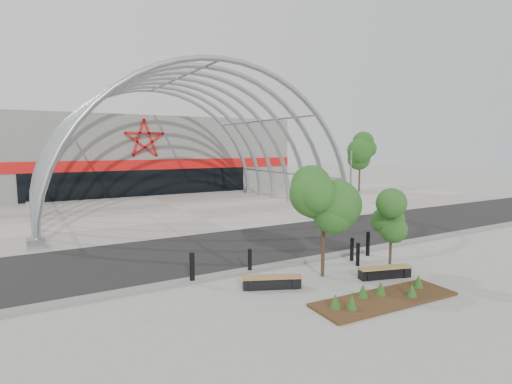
# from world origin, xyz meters

# --- Properties ---
(ground) EXTENTS (140.00, 140.00, 0.00)m
(ground) POSITION_xyz_m (0.00, 0.00, 0.00)
(ground) COLOR gray
(ground) RESTS_ON ground
(road) EXTENTS (140.00, 7.00, 0.02)m
(road) POSITION_xyz_m (0.00, 3.50, 0.01)
(road) COLOR black
(road) RESTS_ON ground
(forecourt) EXTENTS (60.00, 17.00, 0.04)m
(forecourt) POSITION_xyz_m (0.00, 15.50, 0.02)
(forecourt) COLOR #9D988D
(forecourt) RESTS_ON ground
(kerb) EXTENTS (60.00, 0.50, 0.12)m
(kerb) POSITION_xyz_m (0.00, -0.25, 0.06)
(kerb) COLOR slate
(kerb) RESTS_ON ground
(arena_building) EXTENTS (34.00, 15.24, 8.00)m
(arena_building) POSITION_xyz_m (0.00, 33.45, 3.99)
(arena_building) COLOR slate
(arena_building) RESTS_ON ground
(vault_canopy) EXTENTS (20.80, 15.80, 20.36)m
(vault_canopy) POSITION_xyz_m (0.00, 15.50, 0.02)
(vault_canopy) COLOR #999EA3
(vault_canopy) RESTS_ON ground
(planting_bed) EXTENTS (5.10, 1.78, 0.53)m
(planting_bed) POSITION_xyz_m (-0.48, -5.02, 0.13)
(planting_bed) COLOR #342613
(planting_bed) RESTS_ON ground
(signal_pole) EXTENTS (0.36, 0.63, 4.61)m
(signal_pole) POSITION_xyz_m (10.77, 8.50, 2.41)
(signal_pole) COLOR slate
(signal_pole) RESTS_ON ground
(street_tree_0) EXTENTS (1.89, 1.89, 4.32)m
(street_tree_0) POSITION_xyz_m (-0.60, -2.14, 3.10)
(street_tree_0) COLOR black
(street_tree_0) RESTS_ON ground
(street_tree_1) EXTENTS (1.36, 1.36, 3.22)m
(street_tree_1) POSITION_xyz_m (1.79, -3.28, 2.31)
(street_tree_1) COLOR #312515
(street_tree_1) RESTS_ON ground
(bench_0) EXTENTS (2.09, 1.26, 0.44)m
(bench_0) POSITION_xyz_m (-2.98, -2.27, 0.21)
(bench_0) COLOR black
(bench_0) RESTS_ON ground
(bench_1) EXTENTS (2.13, 1.02, 0.44)m
(bench_1) POSITION_xyz_m (1.31, -3.47, 0.21)
(bench_1) COLOR black
(bench_1) RESTS_ON ground
(bollard_0) EXTENTS (0.18, 0.18, 1.14)m
(bollard_0) POSITION_xyz_m (-5.21, -0.41, 0.57)
(bollard_0) COLOR black
(bollard_0) RESTS_ON ground
(bollard_1) EXTENTS (0.15, 0.15, 0.96)m
(bollard_1) POSITION_xyz_m (-2.81, -0.38, 0.48)
(bollard_1) COLOR black
(bollard_1) RESTS_ON ground
(bollard_2) EXTENTS (0.15, 0.15, 0.97)m
(bollard_2) POSITION_xyz_m (1.55, -1.80, 0.48)
(bollard_2) COLOR black
(bollard_2) RESTS_ON ground
(bollard_3) EXTENTS (0.16, 0.16, 1.01)m
(bollard_3) POSITION_xyz_m (1.86, -1.12, 0.51)
(bollard_3) COLOR black
(bollard_3) RESTS_ON ground
(bollard_4) EXTENTS (0.18, 0.18, 1.10)m
(bollard_4) POSITION_xyz_m (3.05, -0.89, 0.55)
(bollard_4) COLOR black
(bollard_4) RESTS_ON ground
(bg_tree_1) EXTENTS (2.70, 2.70, 5.91)m
(bg_tree_1) POSITION_xyz_m (21.00, 18.00, 4.25)
(bg_tree_1) COLOR #301F16
(bg_tree_1) RESTS_ON ground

